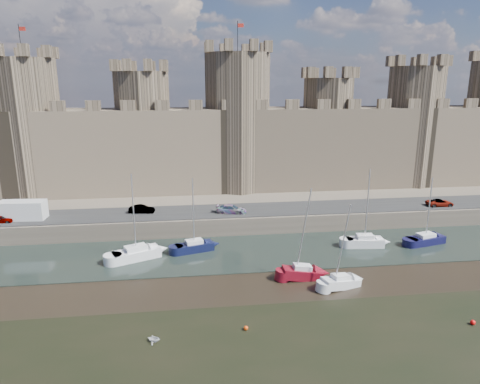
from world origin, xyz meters
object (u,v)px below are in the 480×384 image
Objects in this scene: sailboat_1 at (194,246)px; sailboat_2 at (365,241)px; car_3 at (440,203)px; sailboat_0 at (136,253)px; sailboat_5 at (340,281)px; sailboat_4 at (302,272)px; car_0 at (1,219)px; car_1 at (142,209)px; car_2 at (231,209)px; sailboat_3 at (426,239)px; van at (23,210)px.

sailboat_2 is (22.04, -1.18, 0.06)m from sailboat_1.
car_3 is 0.38× the size of sailboat_0.
sailboat_0 is 1.17× the size of sailboat_5.
sailboat_4 reaches higher than sailboat_1.
car_0 is at bearing 148.16° from sailboat_1.
car_1 is 11.11m from sailboat_0.
sailboat_1 reaches higher than car_2.
sailboat_3 is at bearing -18.49° from sailboat_1.
car_3 is 0.42× the size of sailboat_1.
car_2 is (31.20, 0.38, 0.08)m from car_0.
sailboat_3 is at bearing 22.27° from sailboat_4.
car_1 is 26.44m from sailboat_4.
car_1 is at bearing 67.15° from sailboat_0.
car_2 is at bearing 157.54° from sailboat_2.
car_2 is 17.96m from sailboat_4.
car_2 reaches higher than car_3.
car_3 is 29.44m from sailboat_5.
car_1 is 44.72m from car_3.
car_3 is 60.57m from van.
sailboat_1 is at bearing 141.00° from sailboat_4.
car_0 is 44.85m from sailboat_5.
sailboat_5 is (40.61, -18.89, -2.37)m from car_0.
sailboat_3 is (8.42, -0.08, -0.10)m from sailboat_2.
sailboat_3 is (-6.95, -8.46, -2.34)m from car_3.
sailboat_2 reaches higher than van.
sailboat_3 is (37.72, -10.54, -2.38)m from car_1.
car_0 is at bearing 157.44° from sailboat_3.
sailboat_3 reaches higher than car_0.
car_0 is 40.69m from sailboat_4.
car_2 is 9.70m from sailboat_1.
sailboat_0 is (16.11, -9.91, -3.00)m from van.
car_2 is at bearing 90.65° from car_3.
van reaches higher than car_0.
sailboat_1 is at bearing -177.51° from sailboat_2.
sailboat_5 is at bearing -48.74° from sailboat_0.
sailboat_1 is 18.98m from sailboat_5.
sailboat_5 is (-22.46, -18.88, -2.39)m from car_3.
sailboat_0 is 1.03× the size of sailboat_2.
van is at bearing 144.09° from sailboat_1.
sailboat_2 is at bearing -99.67° from car_0.
car_1 is 31.20m from sailboat_2.
sailboat_5 is at bearing -160.07° from sailboat_3.
car_3 is at bearing -89.70° from car_0.
van is 46.27m from sailboat_2.
sailboat_4 reaches higher than car_2.
sailboat_2 is at bearing -105.57° from car_2.
sailboat_1 is at bearing 125.29° from sailboat_5.
sailboat_1 is at bearing 163.66° from sailboat_3.
car_3 is at bearing 31.89° from sailboat_4.
car_0 is 18.51m from car_1.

